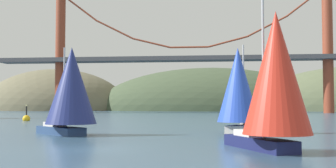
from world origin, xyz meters
name	(u,v)px	position (x,y,z in m)	size (l,w,h in m)	color
ground_plane	(88,150)	(0.00, 0.00, 0.00)	(360.00, 360.00, 0.00)	#385670
headland_left	(56,110)	(-55.00, 135.00, 0.00)	(57.64, 44.00, 32.19)	#6B664C
headland_center	(209,110)	(5.00, 135.00, 0.00)	(87.56, 44.00, 32.06)	#425138
suspension_bridge	(189,55)	(0.00, 95.00, 16.33)	(112.09, 6.00, 35.30)	brown
sailboat_navy_sail	(71,88)	(-4.51, 9.87, 3.80)	(6.88, 6.58, 7.22)	navy
sailboat_scarlet_sail	(275,78)	(10.20, -0.30, 3.93)	(5.02, 7.11, 8.43)	#191E4C
sailboat_blue_spinnaker	(239,88)	(9.10, 13.30, 3.86)	(5.13, 6.83, 7.73)	#B7B2A8
channel_buoy	(26,118)	(-20.82, 36.71, 0.37)	(1.10, 1.10, 2.64)	gold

